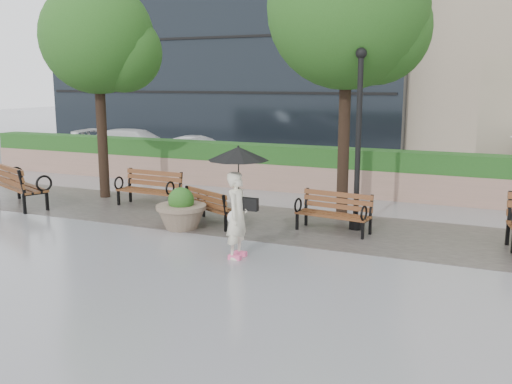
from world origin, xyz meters
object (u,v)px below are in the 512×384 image
at_px(bench_0, 21,194).
at_px(car_left, 137,147).
at_px(bench_1, 149,196).
at_px(car_right, 199,153).
at_px(lamppost, 358,152).
at_px(pedestrian, 238,191).
at_px(bench_3, 333,221).
at_px(planter_left, 181,213).
at_px(bench_2, 214,214).

distance_m(bench_0, car_left, 8.01).
bearing_deg(bench_1, car_left, 130.79).
bearing_deg(car_left, car_right, -103.87).
xyz_separation_m(lamppost, pedestrian, (-1.50, -2.89, -0.47)).
bearing_deg(bench_0, bench_1, -133.64).
relative_size(bench_0, lamppost, 0.56).
height_order(bench_3, planter_left, planter_left).
relative_size(bench_1, planter_left, 1.59).
distance_m(bench_3, car_right, 10.15).
xyz_separation_m(bench_1, planter_left, (1.96, -1.61, 0.09)).
height_order(bench_3, lamppost, lamppost).
distance_m(lamppost, pedestrian, 3.29).
height_order(bench_1, bench_3, bench_1).
height_order(bench_1, lamppost, lamppost).
distance_m(bench_0, planter_left, 5.11).
distance_m(bench_2, pedestrian, 2.78).
xyz_separation_m(bench_0, bench_2, (5.57, 0.35, -0.08)).
bearing_deg(car_left, planter_left, -153.06).
distance_m(car_left, pedestrian, 13.11).
xyz_separation_m(bench_3, car_left, (-10.16, 7.02, 0.43)).
distance_m(planter_left, car_left, 10.68).
distance_m(car_right, pedestrian, 11.34).
xyz_separation_m(planter_left, lamppost, (3.57, 1.51, 1.37)).
height_order(bench_1, car_left, car_left).
relative_size(bench_1, car_right, 0.49).
distance_m(bench_0, bench_1, 3.40).
bearing_deg(pedestrian, bench_2, 36.92).
distance_m(lamppost, car_left, 12.47).
bearing_deg(pedestrian, car_left, 42.32).
bearing_deg(car_right, car_left, 78.07).
bearing_deg(car_right, planter_left, -164.76).
xyz_separation_m(bench_0, pedestrian, (7.17, -1.68, 0.93)).
distance_m(bench_1, pedestrian, 5.12).
xyz_separation_m(car_left, pedestrian, (9.04, -9.47, 0.57)).
xyz_separation_m(bench_1, bench_3, (5.15, -0.54, -0.02)).
bearing_deg(lamppost, bench_2, -164.45).
relative_size(bench_3, car_left, 0.35).
height_order(bench_0, car_right, car_right).
relative_size(lamppost, car_left, 0.83).
height_order(bench_3, car_left, car_left).
distance_m(bench_2, lamppost, 3.55).
bearing_deg(pedestrian, bench_1, 52.04).
xyz_separation_m(bench_1, lamppost, (5.53, -0.10, 1.46)).
xyz_separation_m(bench_3, planter_left, (-3.19, -1.07, 0.11)).
bearing_deg(pedestrian, car_right, 31.92).
bearing_deg(bench_3, car_left, 152.48).
height_order(bench_1, planter_left, planter_left).
bearing_deg(bench_0, car_right, -73.33).
height_order(bench_2, bench_3, bench_3).
height_order(bench_2, car_left, car_left).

